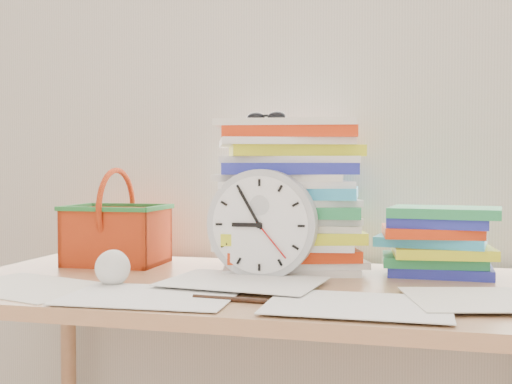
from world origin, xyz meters
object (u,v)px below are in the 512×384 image
(desk, at_px, (256,315))
(book_stack, at_px, (437,241))
(basket, at_px, (117,217))
(clock, at_px, (262,224))
(paper_stack, at_px, (287,196))

(desk, distance_m, book_stack, 0.47)
(book_stack, relative_size, basket, 1.09)
(book_stack, bearing_deg, basket, -178.59)
(clock, bearing_deg, book_stack, 20.27)
(clock, xyz_separation_m, book_stack, (0.39, 0.15, -0.04))
(paper_stack, height_order, book_stack, paper_stack)
(desk, relative_size, paper_stack, 3.76)
(clock, height_order, basket, clock)
(clock, bearing_deg, desk, -92.58)
(clock, bearing_deg, basket, 163.76)
(paper_stack, relative_size, basket, 1.48)
(paper_stack, distance_m, clock, 0.17)
(paper_stack, xyz_separation_m, clock, (-0.03, -0.16, -0.06))
(desk, xyz_separation_m, clock, (0.00, 0.05, 0.20))
(basket, bearing_deg, paper_stack, 3.01)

